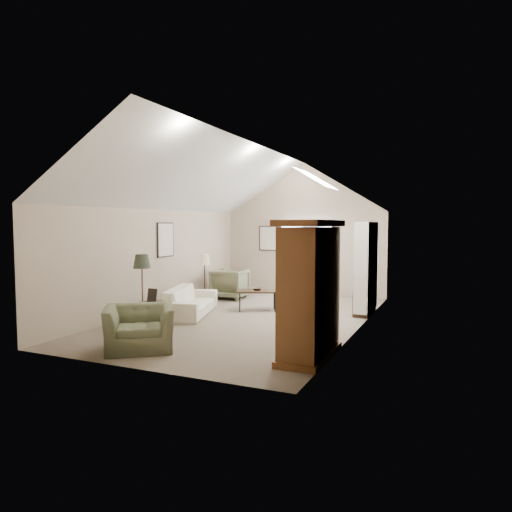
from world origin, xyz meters
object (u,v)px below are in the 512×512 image
at_px(armoire, 310,290).
at_px(armchair_near, 140,328).
at_px(sofa, 190,301).
at_px(coffee_table, 257,300).
at_px(armchair_far, 230,284).
at_px(side_chair, 306,281).
at_px(side_table, 152,316).

bearing_deg(armoire, armchair_near, -165.86).
bearing_deg(sofa, coffee_table, -66.64).
bearing_deg(armchair_near, armchair_far, 64.37).
height_order(armoire, armchair_far, armoire).
bearing_deg(armchair_far, sofa, 90.13).
distance_m(armchair_near, armchair_far, 5.48).
bearing_deg(armchair_far, side_chair, -164.25).
distance_m(sofa, side_chair, 3.71).
xyz_separation_m(armchair_near, side_chair, (1.04, 6.14, 0.16)).
distance_m(armoire, armchair_near, 2.99).
bearing_deg(armchair_far, armchair_near, 96.35).
height_order(coffee_table, side_chair, side_chair).
height_order(armoire, side_table, armoire).
relative_size(sofa, coffee_table, 2.21).
bearing_deg(armchair_far, coffee_table, 132.53).
bearing_deg(side_chair, side_table, -117.03).
bearing_deg(side_chair, armchair_near, -106.43).
xyz_separation_m(armoire, side_chair, (-1.77, 5.43, -0.57)).
height_order(sofa, coffee_table, sofa).
bearing_deg(side_table, armchair_near, -61.48).
bearing_deg(side_table, sofa, 93.58).
distance_m(coffee_table, side_table, 2.92).
height_order(armchair_near, side_table, armchair_near).
xyz_separation_m(sofa, side_table, (0.10, -1.60, -0.05)).
bearing_deg(side_chair, sofa, -127.09).
relative_size(armchair_near, coffee_table, 1.15).
xyz_separation_m(sofa, armchair_near, (0.83, -2.94, 0.05)).
distance_m(armoire, side_chair, 5.74).
relative_size(coffee_table, side_table, 1.80).
distance_m(armchair_near, side_chair, 6.23).
relative_size(armoire, side_table, 3.97).
distance_m(sofa, armchair_near, 3.05).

